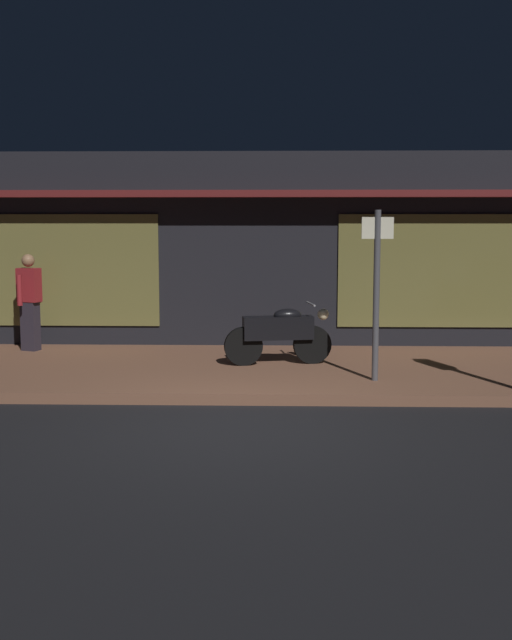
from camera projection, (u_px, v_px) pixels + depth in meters
ground_plane at (232, 426)px, 9.35m from camera, size 60.00×60.00×0.00m
sidewalk_slab at (243, 371)px, 12.31m from camera, size 18.00×4.00×0.15m
storefront_building at (251, 250)px, 15.45m from camera, size 18.00×3.30×3.60m
motorcycle at (280, 333)px, 12.38m from camera, size 1.69×0.60×0.97m
person_photographer at (30, 300)px, 13.64m from camera, size 0.43×0.60×1.67m
sign_post at (377, 285)px, 11.04m from camera, size 0.44×0.09×2.40m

